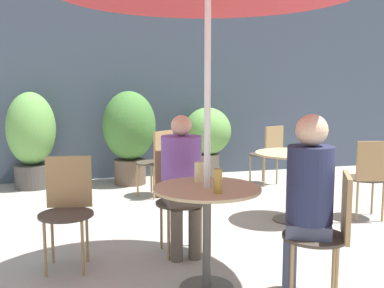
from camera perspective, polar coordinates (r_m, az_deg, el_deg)
ground_plane at (r=3.37m, az=1.05°, el=-17.55°), size 20.00×20.00×0.00m
storefront_wall at (r=7.06m, az=-8.15°, el=7.88°), size 10.00×0.06×3.00m
cafe_table_near at (r=3.14m, az=1.91°, el=-8.47°), size 0.74×0.74×0.73m
cafe_table_far at (r=4.85m, az=12.59°, el=-2.89°), size 0.78×0.78×0.73m
bistro_chair_0 at (r=3.09m, az=17.11°, el=-9.87°), size 0.48×0.47×0.86m
bistro_chair_1 at (r=3.91m, az=-1.84°, el=-5.97°), size 0.42×0.42×0.86m
bistro_chair_2 at (r=3.70m, az=-15.52°, el=-6.99°), size 0.42×0.44×0.86m
bistro_chair_3 at (r=5.77m, az=-4.36°, el=-1.67°), size 0.48×0.48×0.86m
bistro_chair_4 at (r=5.09m, az=21.65°, el=-3.36°), size 0.44×0.45×0.86m
bistro_chair_5 at (r=6.54m, az=9.73°, el=-0.69°), size 0.46×0.47×0.86m
seated_person_0 at (r=3.03m, az=14.50°, el=-5.74°), size 0.38×0.36×1.24m
seated_person_1 at (r=3.73m, az=-1.29°, el=-3.74°), size 0.34×0.35×1.19m
beer_glass_0 at (r=3.25m, az=0.93°, el=-3.56°), size 0.07×0.07×0.15m
beer_glass_1 at (r=2.91m, az=3.30°, el=-4.71°), size 0.06×0.06×0.16m
potted_plant_0 at (r=6.65m, az=-19.73°, el=0.97°), size 0.67×0.67×1.35m
potted_plant_1 at (r=6.57m, az=-7.96°, el=1.65°), size 0.77×0.77×1.36m
potted_plant_2 at (r=6.90m, az=1.98°, el=1.10°), size 0.72×0.72×1.10m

